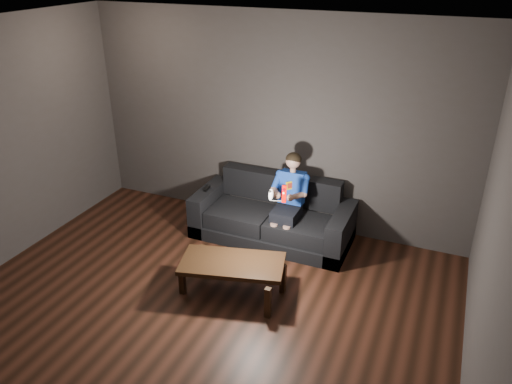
% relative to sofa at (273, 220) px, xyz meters
% --- Properties ---
extents(floor, '(5.00, 5.00, 0.00)m').
position_rel_sofa_xyz_m(floor, '(-0.17, -2.05, -0.25)').
color(floor, black).
rests_on(floor, ground).
extents(back_wall, '(5.00, 0.04, 2.70)m').
position_rel_sofa_xyz_m(back_wall, '(-0.17, 0.45, 1.10)').
color(back_wall, '#3D3734').
rests_on(back_wall, ground).
extents(right_wall, '(0.04, 5.00, 2.70)m').
position_rel_sofa_xyz_m(right_wall, '(2.33, -2.05, 1.10)').
color(right_wall, '#3D3734').
rests_on(right_wall, ground).
extents(ceiling, '(5.00, 5.00, 0.02)m').
position_rel_sofa_xyz_m(ceiling, '(-0.17, -2.05, 2.45)').
color(ceiling, silver).
rests_on(ceiling, back_wall).
extents(sofa, '(1.96, 0.84, 0.76)m').
position_rel_sofa_xyz_m(sofa, '(0.00, 0.00, 0.00)').
color(sofa, black).
rests_on(sofa, floor).
extents(child, '(0.45, 0.55, 1.10)m').
position_rel_sofa_xyz_m(child, '(0.22, -0.05, 0.42)').
color(child, black).
rests_on(child, sofa).
extents(wii_remote_red, '(0.06, 0.08, 0.20)m').
position_rel_sofa_xyz_m(wii_remote_red, '(0.31, -0.47, 0.63)').
color(wii_remote_red, '#EE0600').
rests_on(wii_remote_red, child).
extents(nunchuk_white, '(0.06, 0.09, 0.15)m').
position_rel_sofa_xyz_m(nunchuk_white, '(0.15, -0.47, 0.59)').
color(nunchuk_white, white).
rests_on(nunchuk_white, child).
extents(wii_remote_black, '(0.05, 0.15, 0.03)m').
position_rel_sofa_xyz_m(wii_remote_black, '(-0.88, -0.07, 0.30)').
color(wii_remote_black, black).
rests_on(wii_remote_black, sofa).
extents(coffee_table, '(1.17, 0.78, 0.39)m').
position_rel_sofa_xyz_m(coffee_table, '(0.03, -1.24, 0.09)').
color(coffee_table, black).
rests_on(coffee_table, floor).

